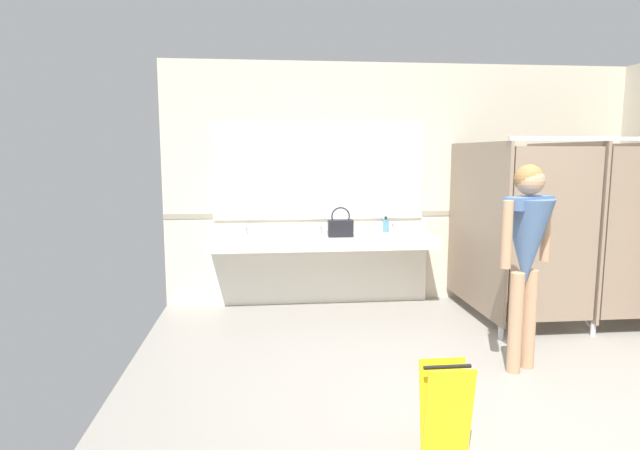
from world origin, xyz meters
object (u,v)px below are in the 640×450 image
person_standing (527,242)px  paper_cup (342,232)px  soap_dispenser (386,225)px  handbag (341,227)px  wet_floor_sign (446,409)px

person_standing → paper_cup: size_ratio=15.77×
person_standing → soap_dispenser: size_ratio=9.11×
person_standing → paper_cup: bearing=124.5°
soap_dispenser → paper_cup: (-0.56, -0.27, -0.02)m
person_standing → soap_dispenser: bearing=107.9°
handbag → soap_dispenser: bearing=27.5°
soap_dispenser → paper_cup: size_ratio=1.73×
person_standing → wet_floor_sign: 1.73m
person_standing → handbag: size_ratio=5.05×
person_standing → soap_dispenser: 2.17m
person_standing → wet_floor_sign: bearing=-132.5°
person_standing → wet_floor_sign: (-1.04, -1.14, -0.78)m
soap_dispenser → handbag: bearing=-152.5°
soap_dispenser → paper_cup: bearing=-154.3°
soap_dispenser → person_standing: bearing=-72.1°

